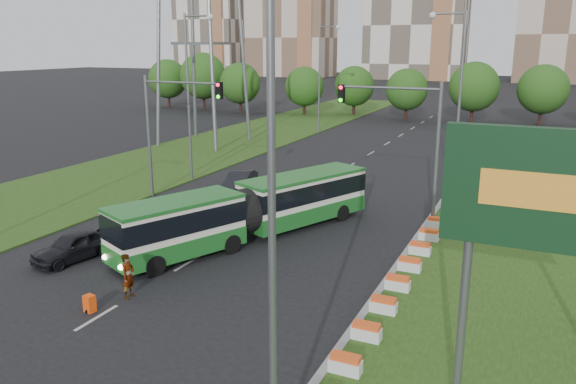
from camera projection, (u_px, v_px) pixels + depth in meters
The scene contains 17 objects.
ground at pixel (245, 273), 25.02m from camera, with size 360.00×360.00×0.00m, color black.
grass_median at pixel (564, 256), 26.83m from camera, with size 14.00×60.00×0.15m, color #264313.
median_kerb at pixel (418, 236), 29.61m from camera, with size 0.30×60.00×0.18m, color gray.
left_verge at pixel (206, 150), 54.22m from camera, with size 12.00×110.00×0.10m, color #264313.
lane_markings at pixel (334, 175), 43.82m from camera, with size 0.20×100.00×0.01m, color #ABAAA4, non-canonical shape.
flower_planters at pixel (398, 283), 22.92m from camera, with size 1.10×18.10×0.60m, color white, non-canonical shape.
billboard at pixel (572, 207), 13.26m from camera, with size 6.00×0.37×8.00m.
traffic_mast_median at pixel (408, 130), 30.54m from camera, with size 5.76×0.32×8.00m.
traffic_mast_left at pixel (168, 118), 35.74m from camera, with size 5.76×0.32×8.00m.
street_lamps at pixel (279, 112), 33.50m from camera, with size 36.00×60.00×12.00m, color slate, non-canonical shape.
tree_line at pixel (534, 90), 68.27m from camera, with size 120.00×8.00×9.00m, color #245316, non-canonical shape.
midrise_west at pixel (211, 20), 190.54m from camera, with size 22.00×14.00×36.00m, color white.
articulated_bus at pixel (247, 209), 29.32m from camera, with size 2.38×15.28×2.52m.
car_left_near at pixel (74, 246), 26.47m from camera, with size 1.62×4.02×1.37m, color black.
car_left_far at pixel (240, 182), 38.64m from camera, with size 1.52×4.35×1.43m, color black.
pedestrian at pixel (128, 276), 22.40m from camera, with size 0.68×0.44×1.86m, color gray.
shopping_trolley at pixel (90, 304), 21.34m from camera, with size 0.39×0.41×0.67m.
Camera 1 is at (11.41, -20.38, 9.87)m, focal length 35.00 mm.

